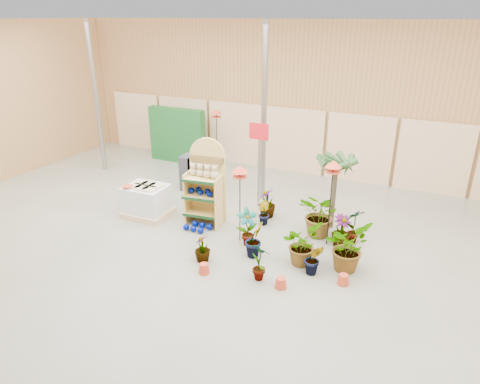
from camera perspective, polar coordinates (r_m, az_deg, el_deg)
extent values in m
cube|color=slate|center=(8.85, -6.06, -9.36)|extent=(15.00, 12.00, 0.10)
cube|color=white|center=(7.52, -7.60, 21.90)|extent=(15.00, 12.00, 0.10)
cube|color=#A27445|center=(13.24, 7.59, 12.15)|extent=(15.00, 0.10, 4.50)
cylinder|color=gray|center=(13.92, -18.63, 11.70)|extent=(0.14, 0.14, 4.50)
cylinder|color=gray|center=(10.89, 3.21, 10.04)|extent=(0.14, 0.14, 4.50)
cube|color=#D2AE85|center=(16.26, -13.51, 9.18)|extent=(1.90, 0.06, 2.00)
cube|color=#D2AE85|center=(15.10, -7.50, 8.60)|extent=(1.90, 0.06, 2.00)
cube|color=#D2AE85|center=(14.13, -0.61, 7.82)|extent=(1.90, 0.06, 2.00)
cube|color=#D2AE85|center=(13.40, 7.14, 6.80)|extent=(1.90, 0.06, 2.00)
cube|color=#D2AE85|center=(12.93, 15.56, 5.55)|extent=(1.90, 0.06, 2.00)
cube|color=#D2AE85|center=(12.76, 24.38, 4.11)|extent=(1.90, 0.06, 2.00)
cube|color=tan|center=(10.11, -4.23, 0.45)|extent=(0.86, 0.20, 1.62)
cylinder|color=tan|center=(9.84, -4.37, 4.84)|extent=(0.86, 0.20, 0.86)
cube|color=tan|center=(10.13, -4.84, -2.78)|extent=(0.88, 0.59, 0.04)
cube|color=#0F3819|center=(9.95, -5.54, -3.31)|extent=(0.82, 0.15, 0.06)
cube|color=tan|center=(9.95, -4.92, -0.54)|extent=(0.88, 0.59, 0.04)
cube|color=#0F3819|center=(9.77, -5.63, -1.04)|extent=(0.82, 0.15, 0.06)
cube|color=tan|center=(9.79, -5.01, 1.77)|extent=(0.88, 0.59, 0.04)
cube|color=#0F3819|center=(9.60, -5.73, 1.31)|extent=(0.82, 0.15, 0.06)
cube|color=tan|center=(10.19, -6.90, -0.64)|extent=(0.11, 0.48, 1.24)
cube|color=tan|center=(9.80, -2.83, -1.47)|extent=(0.11, 0.48, 1.24)
sphere|color=tan|center=(9.94, -6.29, 2.70)|extent=(0.17, 0.17, 0.17)
sphere|color=tan|center=(9.90, -6.32, 3.48)|extent=(0.13, 0.13, 0.13)
sphere|color=tan|center=(9.85, -5.34, 2.56)|extent=(0.18, 0.18, 0.18)
sphere|color=tan|center=(9.80, -5.37, 3.38)|extent=(0.13, 0.13, 0.13)
sphere|color=tan|center=(9.75, -4.37, 2.43)|extent=(0.19, 0.19, 0.19)
sphere|color=tan|center=(9.70, -4.40, 3.27)|extent=(0.13, 0.13, 0.13)
sphere|color=tan|center=(9.66, -3.39, 2.29)|extent=(0.20, 0.20, 0.20)
sphere|color=tan|center=(9.61, -3.41, 3.17)|extent=(0.13, 0.13, 0.13)
sphere|color=#000E73|center=(10.05, -6.50, 0.20)|extent=(0.14, 0.14, 0.14)
sphere|color=#000E73|center=(10.08, -5.57, 0.31)|extent=(0.14, 0.14, 0.14)
sphere|color=#000E73|center=(9.93, -5.30, -0.03)|extent=(0.14, 0.14, 0.14)
sphere|color=#000E73|center=(9.97, -4.36, 0.08)|extent=(0.14, 0.14, 0.14)
sphere|color=#000E73|center=(9.82, -4.07, -0.27)|extent=(0.14, 0.14, 0.14)
sphere|color=#000E73|center=(9.85, -3.13, -0.16)|extent=(0.14, 0.14, 0.14)
sphere|color=#000E73|center=(9.98, -7.19, -4.67)|extent=(0.15, 0.15, 0.15)
sphere|color=#000E73|center=(10.11, -6.00, -4.22)|extent=(0.15, 0.15, 0.15)
sphere|color=#000E73|center=(9.88, -6.25, -4.90)|extent=(0.15, 0.15, 0.15)
sphere|color=#000E73|center=(10.02, -5.06, -4.45)|extent=(0.15, 0.15, 0.15)
sphere|color=#000E73|center=(9.79, -5.29, -5.13)|extent=(0.15, 0.15, 0.15)
sphere|color=#000E73|center=(9.93, -4.10, -4.67)|extent=(0.15, 0.15, 0.15)
cube|color=#D2AE85|center=(10.87, -12.20, -2.68)|extent=(1.11, 0.94, 0.14)
cube|color=silver|center=(10.71, -12.37, -0.83)|extent=(1.02, 0.85, 0.63)
cylinder|color=beige|center=(10.63, -13.92, 0.78)|extent=(0.36, 0.36, 0.04)
cylinder|color=beige|center=(10.49, -12.96, 0.58)|extent=(0.36, 0.36, 0.04)
cylinder|color=beige|center=(10.36, -11.98, 0.38)|extent=(0.36, 0.36, 0.04)
cylinder|color=beige|center=(10.82, -13.03, 1.26)|extent=(0.36, 0.36, 0.04)
cylinder|color=beige|center=(10.69, -12.08, 1.07)|extent=(0.36, 0.36, 0.04)
cylinder|color=beige|center=(10.56, -11.10, 0.88)|extent=(0.36, 0.36, 0.04)
cube|color=#27282E|center=(12.02, -5.25, 1.23)|extent=(0.50, 0.50, 0.50)
cube|color=#27282E|center=(11.85, -5.34, 3.48)|extent=(0.50, 0.50, 0.50)
cube|color=#27282E|center=(12.17, -6.47, 1.46)|extent=(0.50, 0.50, 0.50)
cube|color=#27282E|center=(12.00, -6.57, 3.68)|extent=(0.50, 0.50, 0.50)
cube|color=#175922|center=(14.44, -8.36, 7.49)|extent=(2.00, 0.30, 1.80)
cylinder|color=gray|center=(10.73, 2.53, 3.46)|extent=(0.05, 0.05, 2.20)
cube|color=red|center=(10.43, 2.53, 8.07)|extent=(0.50, 0.03, 0.40)
cylinder|color=black|center=(9.16, -0.01, -2.36)|extent=(0.02, 0.02, 1.51)
cylinder|color=#CA4228|center=(8.86, -0.01, 2.06)|extent=(0.30, 0.30, 0.02)
cone|color=#CA4228|center=(8.80, -0.01, 3.09)|extent=(0.34, 0.34, 0.14)
cylinder|color=black|center=(9.17, 11.86, -2.26)|extent=(0.02, 0.02, 1.67)
cylinder|color=#CA4228|center=(8.86, 12.29, 2.66)|extent=(0.30, 0.30, 0.02)
cone|color=#CA4228|center=(8.80, 12.38, 3.70)|extent=(0.34, 0.34, 0.14)
cylinder|color=black|center=(13.19, -3.10, 6.19)|extent=(0.02, 0.02, 1.78)
cylinder|color=#CA4228|center=(12.97, -3.18, 9.96)|extent=(0.30, 0.30, 0.02)
cone|color=#CA4228|center=(12.93, -3.20, 10.70)|extent=(0.34, 0.34, 0.14)
cylinder|color=#4E3F2C|center=(9.99, 12.35, -0.72)|extent=(0.10, 0.10, 1.50)
imported|color=#284A21|center=(9.12, 0.95, -4.72)|extent=(0.54, 0.53, 0.86)
imported|color=#284A21|center=(8.76, 1.94, -6.34)|extent=(0.44, 0.50, 0.76)
imported|color=#284A21|center=(8.59, 8.20, -6.86)|extent=(0.74, 0.83, 0.86)
imported|color=#284A21|center=(9.36, 13.33, -5.10)|extent=(0.56, 0.56, 0.72)
imported|color=#284A21|center=(9.57, 14.99, -4.30)|extent=(0.51, 0.51, 0.82)
imported|color=#284A21|center=(10.10, 3.13, -2.84)|extent=(0.39, 0.39, 0.56)
imported|color=#284A21|center=(9.62, 10.73, -3.04)|extent=(1.19, 1.13, 1.03)
imported|color=#284A21|center=(8.66, -5.02, -7.45)|extent=(0.38, 0.38, 0.59)
imported|color=#284A21|center=(8.02, 2.66, -9.19)|extent=(0.48, 0.39, 0.80)
imported|color=#284A21|center=(8.32, 9.84, -8.80)|extent=(0.43, 0.39, 0.65)
imported|color=#284A21|center=(8.54, 14.07, -7.09)|extent=(0.90, 0.99, 0.97)
imported|color=#284A21|center=(10.43, 3.65, -1.43)|extent=(0.49, 0.49, 0.75)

